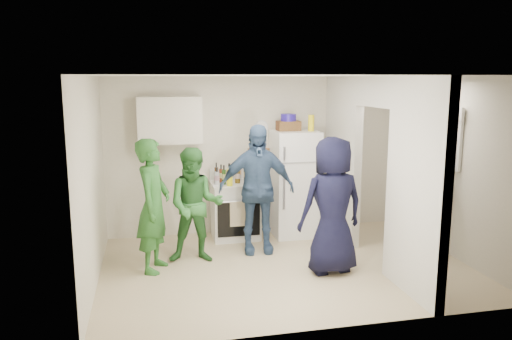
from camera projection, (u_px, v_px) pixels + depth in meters
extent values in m
plane|color=tan|center=(286.00, 267.00, 6.63)|extent=(4.80, 4.80, 0.00)
plane|color=silver|center=(258.00, 155.00, 8.04)|extent=(4.80, 0.00, 4.80)
plane|color=silver|center=(335.00, 208.00, 4.77)|extent=(4.80, 0.00, 4.80)
plane|color=silver|center=(92.00, 183.00, 5.90)|extent=(0.00, 3.40, 3.40)
plane|color=silver|center=(454.00, 168.00, 6.91)|extent=(0.00, 3.40, 3.40)
plane|color=white|center=(288.00, 76.00, 6.18)|extent=(4.80, 4.80, 0.00)
cube|color=silver|center=(342.00, 158.00, 7.71)|extent=(0.12, 1.20, 2.50)
cube|color=silver|center=(416.00, 188.00, 5.60)|extent=(0.12, 1.20, 2.50)
cube|color=silver|center=(377.00, 91.00, 6.47)|extent=(0.12, 1.00, 0.40)
cube|color=white|center=(235.00, 210.00, 7.78)|extent=(0.74, 0.62, 0.89)
cube|color=silver|center=(170.00, 120.00, 7.46)|extent=(0.95, 0.34, 0.70)
cube|color=white|center=(295.00, 183.00, 7.88)|extent=(0.69, 0.67, 1.67)
cube|color=brown|center=(288.00, 126.00, 7.74)|extent=(0.35, 0.25, 0.15)
cylinder|color=#251596|center=(288.00, 117.00, 7.72)|extent=(0.24, 0.24, 0.11)
cylinder|color=yellow|center=(311.00, 123.00, 7.65)|extent=(0.09, 0.09, 0.25)
cylinder|color=white|center=(262.00, 127.00, 7.95)|extent=(0.22, 0.02, 0.22)
cube|color=olive|center=(259.00, 149.00, 7.97)|extent=(0.35, 0.08, 0.03)
cube|color=black|center=(446.00, 137.00, 7.03)|extent=(0.03, 0.70, 0.80)
cube|color=white|center=(445.00, 137.00, 7.02)|extent=(0.04, 0.76, 0.86)
cube|color=white|center=(445.00, 112.00, 6.95)|extent=(0.04, 0.82, 0.18)
cylinder|color=#F7F314|center=(230.00, 177.00, 7.44)|extent=(0.09, 0.09, 0.25)
cylinder|color=#B71D0C|center=(252.00, 180.00, 7.54)|extent=(0.09, 0.09, 0.12)
imported|color=#2D6E2C|center=(153.00, 206.00, 6.38)|extent=(0.60, 0.73, 1.73)
imported|color=#337434|center=(196.00, 206.00, 6.70)|extent=(0.84, 0.70, 1.57)
imported|color=#3B5781|center=(257.00, 189.00, 7.07)|extent=(1.11, 0.53, 1.84)
imported|color=black|center=(332.00, 205.00, 6.32)|extent=(0.92, 0.66, 1.76)
imported|color=black|center=(423.00, 190.00, 7.14)|extent=(1.05, 1.31, 1.78)
cylinder|color=brown|center=(216.00, 172.00, 7.73)|extent=(0.06, 0.06, 0.30)
cylinder|color=#284F1A|center=(224.00, 175.00, 7.54)|extent=(0.06, 0.06, 0.29)
cylinder|color=silver|center=(229.00, 172.00, 7.82)|extent=(0.07, 0.07, 0.27)
cylinder|color=brown|center=(237.00, 174.00, 7.62)|extent=(0.08, 0.08, 0.28)
cylinder|color=#B3B8C7|center=(239.00, 170.00, 7.85)|extent=(0.06, 0.06, 0.33)
cylinder|color=black|center=(246.00, 172.00, 7.72)|extent=(0.07, 0.07, 0.29)
cylinder|color=olive|center=(250.00, 171.00, 7.86)|extent=(0.06, 0.06, 0.29)
cylinder|color=silver|center=(217.00, 176.00, 7.49)|extent=(0.08, 0.08, 0.27)
cylinder|color=#5F2210|center=(238.00, 172.00, 7.77)|extent=(0.06, 0.06, 0.29)
cylinder|color=#274E1A|center=(256.00, 175.00, 7.64)|extent=(0.06, 0.06, 0.25)
cylinder|color=brown|center=(221.00, 174.00, 7.66)|extent=(0.06, 0.06, 0.28)
cylinder|color=gray|center=(246.00, 176.00, 7.56)|extent=(0.06, 0.06, 0.24)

